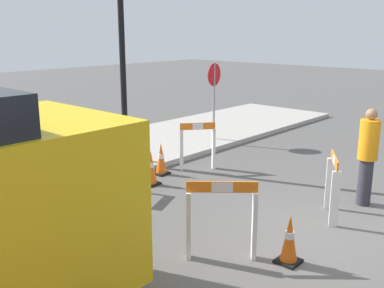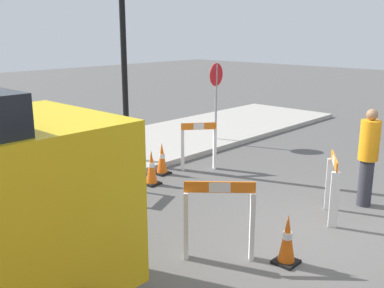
# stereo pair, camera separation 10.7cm
# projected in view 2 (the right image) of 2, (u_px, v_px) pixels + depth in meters

# --- Properties ---
(ground_plane) EXTENTS (60.00, 60.00, 0.00)m
(ground_plane) POSITION_uv_depth(u_px,v_px,m) (339.00, 242.00, 6.56)
(ground_plane) COLOR #565451
(sidewalk_slab) EXTENTS (18.00, 3.37, 0.12)m
(sidewalk_slab) POSITION_uv_depth(u_px,v_px,m) (92.00, 158.00, 10.62)
(sidewalk_slab) COLOR #ADA89E
(sidewalk_slab) RESTS_ON ground_plane
(streetlamp_post) EXTENTS (0.44, 0.44, 4.72)m
(streetlamp_post) POSITION_uv_depth(u_px,v_px,m) (123.00, 21.00, 9.60)
(streetlamp_post) COLOR black
(streetlamp_post) RESTS_ON sidewalk_slab
(stop_sign) EXTENTS (0.60, 0.09, 2.04)m
(stop_sign) POSITION_uv_depth(u_px,v_px,m) (216.00, 89.00, 11.92)
(stop_sign) COLOR gray
(stop_sign) RESTS_ON sidewalk_slab
(barricade_0) EXTENTS (0.71, 0.79, 1.10)m
(barricade_0) POSITION_uv_depth(u_px,v_px,m) (219.00, 217.00, 5.93)
(barricade_0) COLOR white
(barricade_0) RESTS_ON ground_plane
(barricade_1) EXTENTS (0.76, 0.53, 1.05)m
(barricade_1) POSITION_uv_depth(u_px,v_px,m) (332.00, 185.00, 7.26)
(barricade_1) COLOR white
(barricade_1) RESTS_ON ground_plane
(barricade_2) EXTENTS (0.69, 0.59, 1.05)m
(barricade_2) POSITION_uv_depth(u_px,v_px,m) (199.00, 145.00, 9.84)
(barricade_2) COLOR white
(barricade_2) RESTS_ON ground_plane
(barricade_3) EXTENTS (0.71, 0.42, 0.96)m
(barricade_3) POSITION_uv_depth(u_px,v_px,m) (106.00, 168.00, 8.34)
(barricade_3) COLOR white
(barricade_3) RESTS_ON ground_plane
(traffic_cone_0) EXTENTS (0.30, 0.30, 0.69)m
(traffic_cone_0) POSITION_uv_depth(u_px,v_px,m) (287.00, 240.00, 5.87)
(traffic_cone_0) COLOR black
(traffic_cone_0) RESTS_ON ground_plane
(traffic_cone_1) EXTENTS (0.30, 0.30, 0.69)m
(traffic_cone_1) POSITION_uv_depth(u_px,v_px,m) (162.00, 159.00, 9.57)
(traffic_cone_1) COLOR black
(traffic_cone_1) RESTS_ON ground_plane
(traffic_cone_2) EXTENTS (0.30, 0.30, 0.71)m
(traffic_cone_2) POSITION_uv_depth(u_px,v_px,m) (152.00, 168.00, 8.91)
(traffic_cone_2) COLOR black
(traffic_cone_2) RESTS_ON ground_plane
(person_worker) EXTENTS (0.47, 0.47, 1.72)m
(person_worker) POSITION_uv_depth(u_px,v_px,m) (368.00, 155.00, 7.70)
(person_worker) COLOR #33333D
(person_worker) RESTS_ON ground_plane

